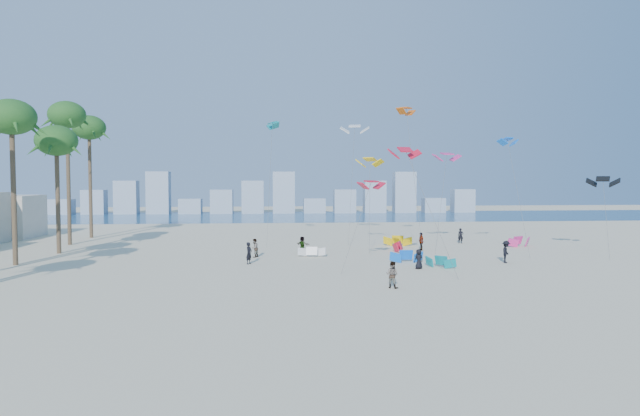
{
  "coord_description": "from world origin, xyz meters",
  "views": [
    {
      "loc": [
        -1.07,
        -30.51,
        6.95
      ],
      "look_at": [
        3.0,
        16.0,
        4.5
      ],
      "focal_mm": 31.22,
      "sensor_mm": 36.0,
      "label": 1
    }
  ],
  "objects": [
    {
      "name": "ground",
      "position": [
        0.0,
        0.0,
        0.0
      ],
      "size": [
        220.0,
        220.0,
        0.0
      ],
      "primitive_type": "plane",
      "color": "beige",
      "rests_on": "ground"
    },
    {
      "name": "kitesurfer_near",
      "position": [
        -2.92,
        14.89,
        0.89
      ],
      "size": [
        0.69,
        0.78,
        1.78
      ],
      "primitive_type": "imported",
      "rotation": [
        0.0,
        0.0,
        1.07
      ],
      "color": "black",
      "rests_on": "ground"
    },
    {
      "name": "palm_row",
      "position": [
        -22.04,
        16.16,
        11.79
      ],
      "size": [
        5.8,
        44.8,
        15.07
      ],
      "color": "brown",
      "rests_on": "ground"
    },
    {
      "name": "ocean",
      "position": [
        0.0,
        72.0,
        0.01
      ],
      "size": [
        220.0,
        220.0,
        0.0
      ],
      "primitive_type": "plane",
      "color": "navy",
      "rests_on": "ground"
    },
    {
      "name": "flying_kites",
      "position": [
        12.26,
        23.33,
        10.51
      ],
      "size": [
        33.03,
        26.25,
        14.73
      ],
      "color": "red",
      "rests_on": "ground"
    },
    {
      "name": "distant_skyline",
      "position": [
        -1.19,
        82.0,
        3.09
      ],
      "size": [
        85.0,
        3.0,
        8.4
      ],
      "color": "#9EADBF",
      "rests_on": "ground"
    },
    {
      "name": "grounded_kites",
      "position": [
        12.91,
        20.25,
        0.45
      ],
      "size": [
        24.76,
        16.5,
        0.96
      ],
      "color": "silver",
      "rests_on": "ground"
    },
    {
      "name": "kitesurfers_far",
      "position": [
        9.83,
        18.09,
        0.84
      ],
      "size": [
        22.63,
        16.98,
        1.84
      ],
      "color": "black",
      "rests_on": "ground"
    },
    {
      "name": "kitesurfer_mid",
      "position": [
        6.57,
        4.05,
        0.85
      ],
      "size": [
        1.04,
        1.0,
        1.7
      ],
      "primitive_type": "imported",
      "rotation": [
        0.0,
        0.0,
        2.55
      ],
      "color": "gray",
      "rests_on": "ground"
    }
  ]
}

